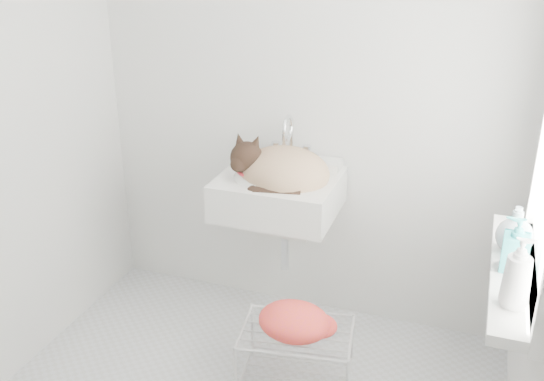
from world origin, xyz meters
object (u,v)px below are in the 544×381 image
(cat, at_px, (280,170))
(bottle_b, at_px, (512,269))
(sink, at_px, (279,176))
(bottle_a, at_px, (512,305))
(bottle_c, at_px, (512,250))
(wire_rack, at_px, (296,356))

(cat, distance_m, bottle_b, 1.17)
(cat, bearing_deg, sink, 128.39)
(bottle_a, bearing_deg, bottle_c, 90.00)
(cat, xyz_separation_m, wire_rack, (0.21, -0.38, -0.74))
(sink, distance_m, cat, 0.05)
(wire_rack, bearing_deg, bottle_a, -25.24)
(cat, relative_size, bottle_a, 2.31)
(bottle_b, height_order, bottle_c, bottle_b)
(sink, height_order, bottle_b, sink)
(sink, bearing_deg, bottle_a, -36.96)
(cat, relative_size, wire_rack, 0.96)
(bottle_b, xyz_separation_m, bottle_c, (0.00, 0.15, 0.00))
(cat, height_order, bottle_a, cat)
(bottle_c, bearing_deg, cat, 159.51)
(bottle_a, relative_size, bottle_c, 1.15)
(wire_rack, xyz_separation_m, bottle_b, (0.83, -0.15, 0.70))
(bottle_a, bearing_deg, bottle_b, 90.00)
(bottle_b, bearing_deg, bottle_a, -90.00)
(cat, height_order, wire_rack, cat)
(bottle_b, distance_m, bottle_c, 0.15)
(bottle_b, bearing_deg, wire_rack, 169.60)
(wire_rack, relative_size, bottle_c, 2.77)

